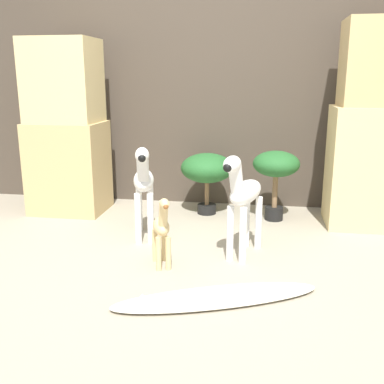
% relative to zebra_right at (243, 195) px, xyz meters
% --- Properties ---
extents(ground_plane, '(14.00, 14.00, 0.00)m').
position_rel_zebra_right_xyz_m(ground_plane, '(-0.32, -0.32, -0.44)').
color(ground_plane, '#9E937F').
extents(wall_back, '(6.40, 0.08, 2.20)m').
position_rel_zebra_right_xyz_m(wall_back, '(-0.32, 1.35, 0.66)').
color(wall_back, '#473D33').
rests_on(wall_back, ground_plane).
extents(rock_pillar_left, '(0.64, 0.51, 1.53)m').
position_rel_zebra_right_xyz_m(rock_pillar_left, '(-1.62, 0.86, 0.30)').
color(rock_pillar_left, tan).
rests_on(rock_pillar_left, ground_plane).
extents(rock_pillar_right, '(0.64, 0.51, 1.64)m').
position_rel_zebra_right_xyz_m(rock_pillar_right, '(0.98, 0.86, 0.33)').
color(rock_pillar_right, '#DBC184').
rests_on(rock_pillar_right, ground_plane).
extents(zebra_right, '(0.29, 0.57, 0.74)m').
position_rel_zebra_right_xyz_m(zebra_right, '(0.00, 0.00, 0.00)').
color(zebra_right, white).
rests_on(zebra_right, ground_plane).
extents(zebra_left, '(0.26, 0.58, 0.74)m').
position_rel_zebra_right_xyz_m(zebra_left, '(-0.75, 0.24, 0.00)').
color(zebra_left, white).
rests_on(zebra_left, ground_plane).
extents(giraffe_figurine, '(0.19, 0.32, 0.49)m').
position_rel_zebra_right_xyz_m(giraffe_figurine, '(-0.50, -0.26, -0.17)').
color(giraffe_figurine, '#E0C184').
rests_on(giraffe_figurine, ground_plane).
extents(potted_palm_front, '(0.39, 0.39, 0.60)m').
position_rel_zebra_right_xyz_m(potted_palm_front, '(0.23, 0.87, 0.02)').
color(potted_palm_front, black).
rests_on(potted_palm_front, ground_plane).
extents(potted_palm_back, '(0.47, 0.47, 0.55)m').
position_rel_zebra_right_xyz_m(potted_palm_back, '(-0.36, 0.97, -0.03)').
color(potted_palm_back, black).
rests_on(potted_palm_back, ground_plane).
extents(surfboard, '(1.19, 0.68, 0.09)m').
position_rel_zebra_right_xyz_m(surfboard, '(-0.11, -0.66, -0.41)').
color(surfboard, silver).
rests_on(surfboard, ground_plane).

